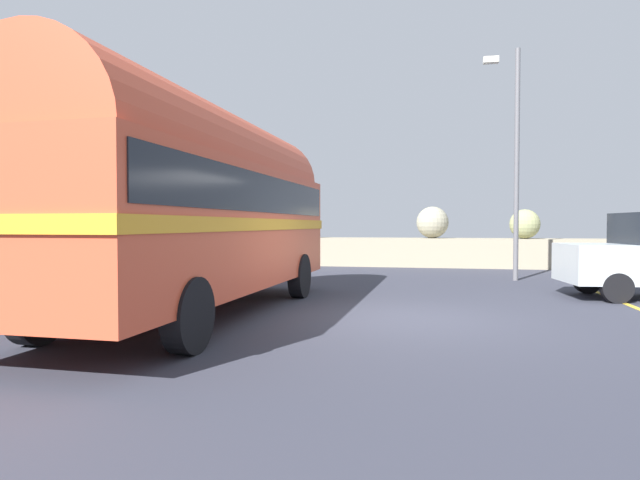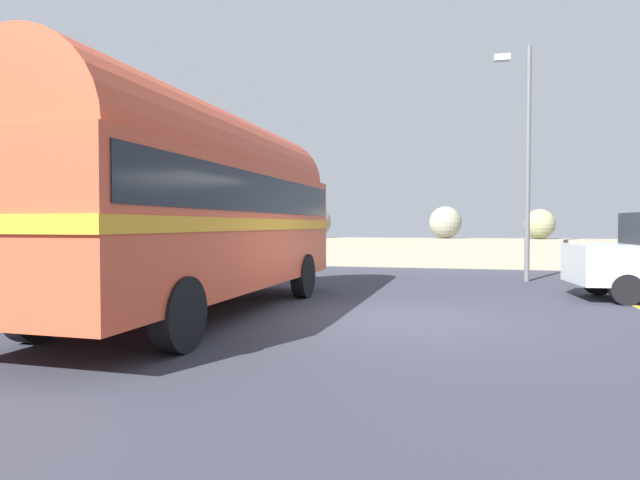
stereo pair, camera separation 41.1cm
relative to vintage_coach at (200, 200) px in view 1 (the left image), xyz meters
name	(u,v)px [view 1 (the left image)]	position (x,y,z in m)	size (l,w,h in m)	color
ground	(403,319)	(3.51, 0.43, -2.04)	(32.00, 26.00, 0.02)	#323340
breakwater	(408,248)	(3.16, 12.22, -1.34)	(31.36, 1.80, 2.46)	gray
vintage_coach	(200,200)	(0.00, 0.00, 0.00)	(2.68, 8.65, 3.70)	black
second_coach	(25,205)	(-4.49, 1.12, 0.00)	(3.91, 8.87, 3.70)	black
lamp_post	(513,151)	(6.32, 7.40, 1.68)	(0.95, 0.83, 6.64)	#5B5B60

